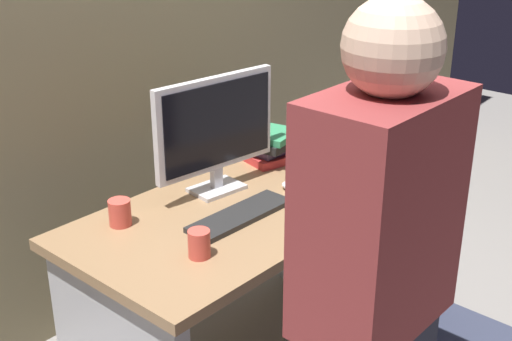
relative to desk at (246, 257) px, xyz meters
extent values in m
cube|color=#93704C|center=(0.00, 0.00, 0.21)|extent=(1.38, 0.73, 0.04)
cube|color=#B2B2B7|center=(0.63, 0.00, -0.16)|extent=(0.06, 0.65, 0.69)
cube|color=#33384C|center=(0.03, -0.62, 0.22)|extent=(0.40, 0.06, 0.44)
cube|color=maroon|center=(-0.46, -0.84, 0.64)|extent=(0.40, 0.24, 0.58)
sphere|color=beige|center=(-0.46, -0.84, 1.03)|extent=(0.22, 0.22, 0.22)
cube|color=silver|center=(0.01, 0.17, 0.24)|extent=(0.21, 0.16, 0.02)
cube|color=silver|center=(0.01, 0.17, 0.29)|extent=(0.04, 0.03, 0.08)
cube|color=silver|center=(0.01, 0.17, 0.51)|extent=(0.54, 0.09, 0.36)
cube|color=black|center=(0.02, 0.15, 0.51)|extent=(0.49, 0.06, 0.32)
cube|color=#262626|center=(-0.10, -0.06, 0.24)|extent=(0.43, 0.14, 0.02)
ellipsoid|color=white|center=(0.21, -0.06, 0.25)|extent=(0.06, 0.10, 0.03)
cylinder|color=#D84C3F|center=(-0.39, -0.15, 0.28)|extent=(0.07, 0.07, 0.09)
cylinder|color=#D84C3F|center=(-0.42, 0.22, 0.28)|extent=(0.08, 0.08, 0.09)
cube|color=red|center=(0.39, 0.20, 0.25)|extent=(0.24, 0.20, 0.04)
cube|color=#594C72|center=(0.40, 0.20, 0.28)|extent=(0.18, 0.12, 0.04)
cube|color=black|center=(0.39, 0.18, 0.32)|extent=(0.22, 0.16, 0.04)
cube|color=#338C59|center=(0.39, 0.19, 0.35)|extent=(0.22, 0.19, 0.03)
camera|label=1|loc=(-1.70, -1.56, 1.35)|focal=47.97mm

